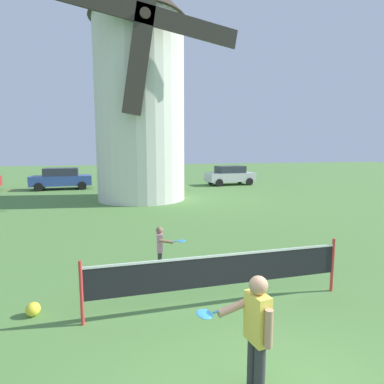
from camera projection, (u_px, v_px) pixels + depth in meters
name	position (u px, v px, depth m)	size (l,w,h in m)	color
windmill	(140.00, 85.00, 17.64)	(9.24, 5.71, 13.72)	silver
tennis_net	(221.00, 271.00, 5.76)	(4.90, 0.06, 1.10)	red
player_near	(256.00, 328.00, 3.65)	(0.83, 0.48, 1.45)	#333338
player_far	(161.00, 247.00, 7.40)	(0.66, 0.53, 1.09)	#333338
stray_ball	(33.00, 309.00, 5.48)	(0.25, 0.25, 0.25)	yellow
parked_car_blue	(61.00, 178.00, 23.11)	(4.28, 2.02, 1.56)	#334C99
parked_car_cream	(148.00, 177.00, 23.96)	(4.62, 2.43, 1.56)	silver
parked_car_silver	(230.00, 175.00, 26.02)	(4.07, 2.11, 1.56)	silver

